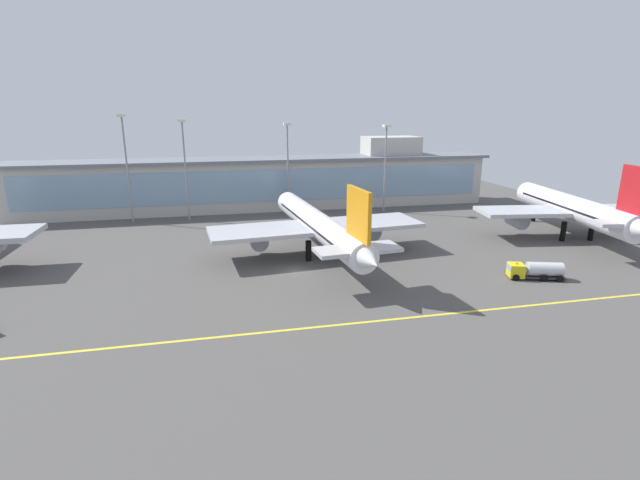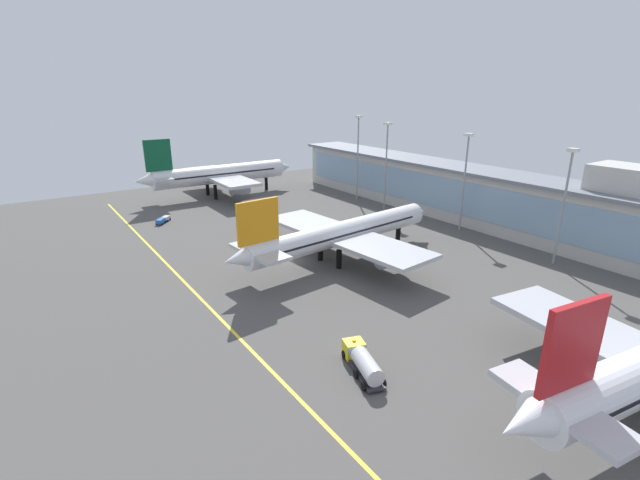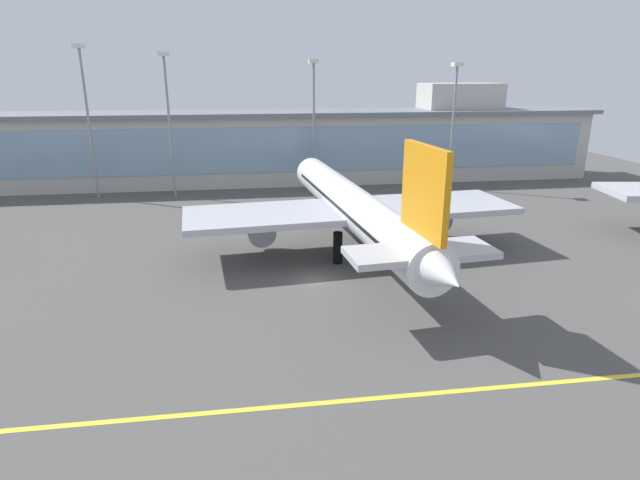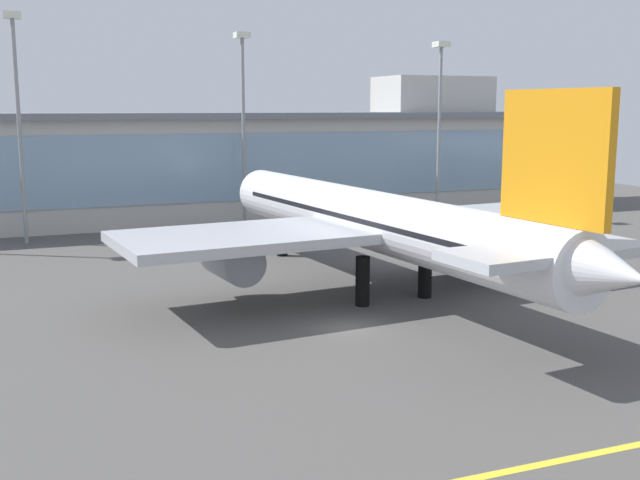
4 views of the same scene
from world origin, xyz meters
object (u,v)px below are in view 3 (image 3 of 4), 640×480
Objects in this scene: apron_light_mast_west at (454,108)px; apron_light_mast_east at (86,102)px; airliner_near_right at (354,208)px; apron_light_mast_centre at (168,105)px; apron_light_mast_far_east at (314,107)px.

apron_light_mast_east is (-65.79, 1.56, 1.54)m from apron_light_mast_west.
apron_light_mast_west is 65.83m from apron_light_mast_east.
airliner_near_right is 45.23m from apron_light_mast_centre.
apron_light_mast_east reaches higher than apron_light_mast_far_east.
apron_light_mast_east reaches higher than apron_light_mast_west.
airliner_near_right is 2.26× the size of apron_light_mast_far_east.
airliner_near_right is 2.06× the size of apron_light_mast_east.
apron_light_mast_far_east is (-26.13, 2.92, 0.30)m from apron_light_mast_west.
apron_light_mast_centre is at bearing 178.98° from apron_light_mast_west.
apron_light_mast_centre is 1.04× the size of apron_light_mast_far_east.
apron_light_mast_far_east is at bearing 173.61° from apron_light_mast_west.
apron_light_mast_east is at bearing 42.07° from airliner_near_right.
apron_light_mast_far_east is at bearing 1.97° from apron_light_mast_east.
apron_light_mast_west is at bearing -1.02° from apron_light_mast_centre.
airliner_near_right is 44.53m from apron_light_mast_west.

